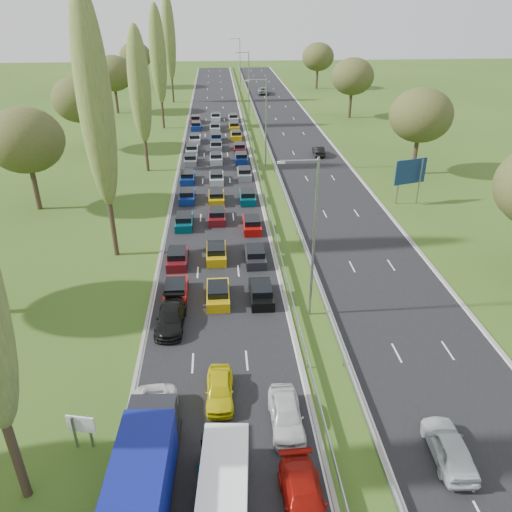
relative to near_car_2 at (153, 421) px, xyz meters
name	(u,v)px	position (x,y,z in m)	size (l,w,h in m)	color
ground	(264,166)	(10.39, 47.60, -0.77)	(260.00, 260.00, 0.00)	#304F18
near_carriageway	(216,162)	(3.64, 50.10, -0.77)	(10.50, 215.00, 0.04)	black
far_carriageway	(309,160)	(17.14, 50.10, -0.77)	(10.50, 215.00, 0.04)	black
central_reservation	(263,157)	(10.39, 50.10, -0.22)	(2.36, 215.00, 0.32)	gray
lamp_columns	(266,126)	(10.39, 45.60, 5.23)	(0.18, 140.18, 12.00)	gray
poplar_row	(125,89)	(-5.61, 35.77, 11.61)	(2.80, 127.80, 22.44)	#2D2116
woodland_left	(14,149)	(-16.11, 30.22, 6.91)	(8.00, 166.00, 11.10)	#2D2116
woodland_right	(448,131)	(29.89, 34.27, 6.91)	(8.00, 153.00, 11.10)	#2D2116
traffic_queue_fill	(216,170)	(3.66, 44.98, -0.33)	(9.07, 68.68, 0.80)	#A50C0A
near_car_2	(153,421)	(0.00, 0.00, 0.00)	(2.50, 5.42, 1.51)	silver
near_car_3	(171,318)	(0.22, 9.88, -0.06)	(1.95, 4.79, 1.39)	black
near_car_8	(220,389)	(3.62, 2.30, -0.07)	(1.60, 3.99, 1.36)	#D5CA0E
near_car_11	(304,500)	(7.36, -5.25, -0.06)	(1.94, 4.78, 1.39)	#991009
near_car_12	(286,414)	(7.23, -0.03, -0.01)	(1.76, 4.38, 1.49)	silver
far_car_0	(450,447)	(15.20, -2.90, 0.00)	(1.77, 4.41, 1.50)	silver
far_car_1	(319,151)	(18.95, 52.16, -0.08)	(1.43, 4.11, 1.35)	black
far_car_2	(264,90)	(15.57, 105.83, 0.05)	(2.67, 5.80, 1.61)	slate
blue_lorry	(144,476)	(0.17, -4.38, 1.14)	(2.41, 8.67, 3.66)	black
white_van_rear	(224,480)	(3.75, -4.27, 0.36)	(2.16, 5.52, 2.22)	white
info_sign	(81,427)	(-3.51, -0.71, 0.60)	(1.49, 0.42, 2.10)	gray
direction_sign	(410,174)	(25.29, 31.99, 2.80)	(3.85, 1.27, 5.20)	gray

